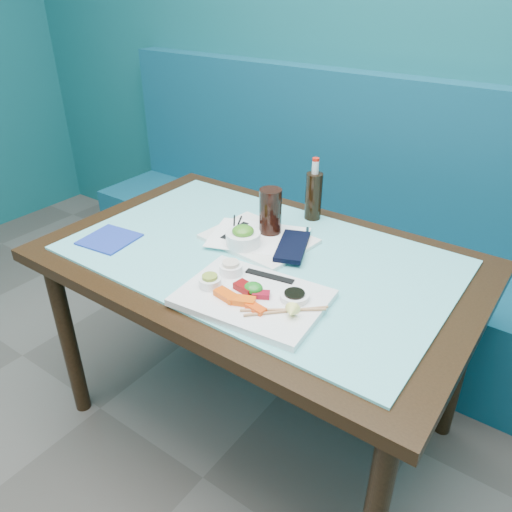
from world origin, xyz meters
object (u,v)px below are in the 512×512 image
Objects in this scene: sashimi_plate at (253,298)px; dining_table at (258,277)px; seaweed_bowl at (243,239)px; cola_bottle_body at (314,196)px; cola_glass at (270,211)px; blue_napkin at (109,239)px; booth_bench at (358,253)px; serving_tray at (259,239)px.

dining_table is at bearing 116.51° from sashimi_plate.
cola_bottle_body is at bearing 78.58° from seaweed_bowl.
cola_glass is 0.56m from blue_napkin.
seaweed_bowl is 0.66× the size of cola_bottle_body.
booth_bench is at bearing 86.59° from cola_glass.
blue_napkin is (-0.47, -1.06, 0.39)m from booth_bench.
blue_napkin is (-0.47, -0.22, 0.09)m from dining_table.
dining_table is 4.06× the size of serving_tray.
blue_napkin is at bearing -130.53° from cola_bottle_body.
booth_bench is at bearing 90.00° from dining_table.
cola_glass is (-0.04, -0.71, 0.48)m from booth_bench.
cola_glass is 0.96× the size of blue_napkin.
cola_glass is (-0.18, 0.36, 0.08)m from sashimi_plate.
serving_tray reaches higher than dining_table.
booth_bench reaches higher than dining_table.
blue_napkin is at bearing -140.86° from cola_glass.
seaweed_bowl is at bearing -101.42° from cola_bottle_body.
cola_glass is (0.01, 0.05, 0.09)m from serving_tray.
seaweed_bowl is (-0.06, -0.00, 0.13)m from dining_table.
seaweed_bowl is 0.35m from cola_bottle_body.
sashimi_plate is 2.28× the size of cola_bottle_body.
dining_table is at bearing 0.28° from seaweed_bowl.
serving_tray is 0.10m from cola_glass.
cola_bottle_body is (0.06, 0.26, 0.08)m from serving_tray.
seaweed_bowl is at bearing 28.20° from blue_napkin.
dining_table is 0.38m from cola_bottle_body.
sashimi_plate is (0.14, -1.07, 0.39)m from booth_bench.
cola_bottle_body reaches higher than cola_glass.
cola_bottle_body reaches higher than blue_napkin.
serving_tray is (-0.19, 0.30, -0.00)m from sashimi_plate.
cola_bottle_body reaches higher than serving_tray.
sashimi_plate is 0.36m from serving_tray.
seaweed_bowl is 0.14m from cola_glass.
sashimi_plate is at bearing -62.76° from cola_glass.
sashimi_plate is at bearing -0.73° from blue_napkin.
cola_bottle_body is (0.01, 0.34, 0.18)m from dining_table.
booth_bench is 7.54× the size of sashimi_plate.
booth_bench is 0.86m from cola_glass.
cola_bottle_body is 0.74m from blue_napkin.
dining_table is at bearing -71.93° from cola_glass.
sashimi_plate reaches higher than blue_napkin.
sashimi_plate is (0.14, -0.23, 0.10)m from dining_table.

